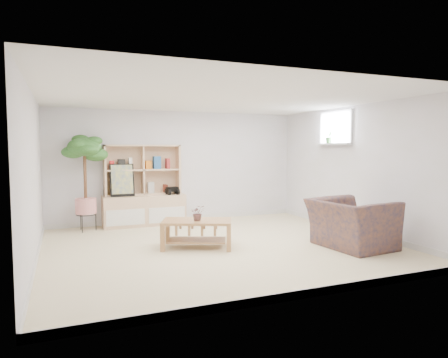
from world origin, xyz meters
name	(u,v)px	position (x,y,z in m)	size (l,w,h in m)	color
floor	(220,246)	(0.00, 0.00, 0.00)	(5.50, 5.00, 0.01)	beige
ceiling	(220,98)	(0.00, 0.00, 2.40)	(5.50, 5.00, 0.01)	white
walls	(220,173)	(0.00, 0.00, 1.20)	(5.51, 5.01, 2.40)	white
baseboard	(220,243)	(0.00, 0.00, 0.05)	(5.50, 5.00, 0.10)	silver
window	(336,128)	(2.73, 0.60, 2.00)	(0.10, 0.98, 0.68)	silver
window_sill	(333,144)	(2.67, 0.60, 1.68)	(0.14, 1.00, 0.04)	silver
storage_unit	(144,185)	(-0.82, 2.24, 0.84)	(1.67, 0.56, 1.67)	#DDA97B
poster	(122,180)	(-1.26, 2.18, 0.96)	(0.48, 0.11, 0.66)	yellow
toy_truck	(172,190)	(-0.24, 2.13, 0.72)	(0.35, 0.24, 0.18)	black
coffee_table	(197,234)	(-0.39, 0.02, 0.22)	(1.09, 0.60, 0.45)	#9F6640
table_plant	(198,213)	(-0.39, -0.02, 0.57)	(0.22, 0.19, 0.25)	#194919
floor_tree	(85,183)	(-1.97, 2.05, 0.93)	(0.69, 0.69, 1.87)	#1D4A1F
armchair	(351,220)	(1.91, -0.90, 0.44)	(1.19, 1.04, 0.88)	#1A2242
sill_plant	(329,137)	(2.67, 0.74, 1.83)	(0.14, 0.11, 0.26)	#1D4A1F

